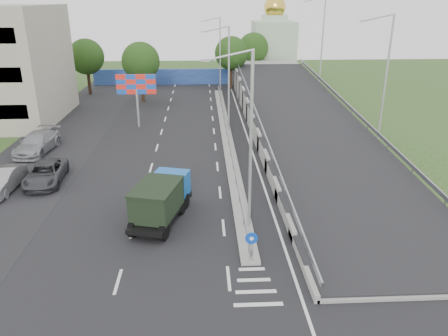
{
  "coord_description": "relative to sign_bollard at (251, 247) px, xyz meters",
  "views": [
    {
      "loc": [
        -2.31,
        -16.65,
        12.66
      ],
      "look_at": [
        -0.97,
        10.1,
        2.2
      ],
      "focal_mm": 35.0,
      "sensor_mm": 36.0,
      "label": 1
    }
  ],
  "objects": [
    {
      "name": "ground",
      "position": [
        0.0,
        -2.17,
        -1.03
      ],
      "size": [
        160.0,
        160.0,
        0.0
      ],
      "primitive_type": "plane",
      "color": "#2D4C1E",
      "rests_on": "ground"
    },
    {
      "name": "billboard",
      "position": [
        -9.0,
        25.83,
        3.15
      ],
      "size": [
        4.0,
        0.24,
        5.5
      ],
      "color": "#B2B5B7",
      "rests_on": "ground"
    },
    {
      "name": "dump_truck",
      "position": [
        -4.89,
        5.09,
        0.4
      ],
      "size": [
        3.55,
        6.21,
        2.58
      ],
      "rotation": [
        0.0,
        0.0,
        -0.26
      ],
      "color": "black",
      "rests_on": "ground"
    },
    {
      "name": "median_guardrail",
      "position": [
        0.0,
        21.83,
        -0.28
      ],
      "size": [
        0.09,
        44.0,
        0.71
      ],
      "color": "gray",
      "rests_on": "median"
    },
    {
      "name": "sign_bollard",
      "position": [
        0.0,
        0.0,
        0.0
      ],
      "size": [
        0.64,
        0.23,
        1.67
      ],
      "color": "black",
      "rests_on": "median"
    },
    {
      "name": "parked_car_c",
      "position": [
        -13.83,
        11.26,
        -0.31
      ],
      "size": [
        2.8,
        5.4,
        1.45
      ],
      "primitive_type": "imported",
      "rotation": [
        0.0,
        0.0,
        0.08
      ],
      "color": "#37383C",
      "rests_on": "ground"
    },
    {
      "name": "parked_car_b",
      "position": [
        -16.34,
        9.94,
        -0.25
      ],
      "size": [
        1.8,
        4.79,
        1.56
      ],
      "primitive_type": "imported",
      "rotation": [
        0.0,
        0.0,
        -0.03
      ],
      "color": "gray",
      "rests_on": "ground"
    },
    {
      "name": "tree_median_far",
      "position": [
        2.0,
        45.83,
        4.14
      ],
      "size": [
        4.8,
        4.8,
        7.6
      ],
      "color": "black",
      "rests_on": "ground"
    },
    {
      "name": "road_surface",
      "position": [
        -3.0,
        17.83,
        -1.03
      ],
      "size": [
        26.0,
        90.0,
        0.04
      ],
      "primitive_type": "cube",
      "color": "black",
      "rests_on": "ground"
    },
    {
      "name": "tree_left_mid",
      "position": [
        -10.0,
        37.83,
        4.14
      ],
      "size": [
        4.8,
        4.8,
        7.6
      ],
      "color": "black",
      "rests_on": "ground"
    },
    {
      "name": "lamp_post_far",
      "position": [
        0.11,
        43.83,
        4.77
      ],
      "size": [
        2.74,
        0.18,
        10.08
      ],
      "color": "#B2B5B7",
      "rests_on": "median"
    },
    {
      "name": "church",
      "position": [
        10.0,
        57.83,
        4.28
      ],
      "size": [
        7.0,
        7.0,
        13.8
      ],
      "color": "#B2CCAD",
      "rests_on": "ground"
    },
    {
      "name": "tree_ramp_far",
      "position": [
        6.0,
        52.83,
        4.14
      ],
      "size": [
        4.8,
        4.8,
        7.6
      ],
      "color": "black",
      "rests_on": "ground"
    },
    {
      "name": "blue_wall",
      "position": [
        -4.0,
        49.83,
        0.17
      ],
      "size": [
        30.0,
        0.5,
        2.4
      ],
      "primitive_type": "cube",
      "color": "navy",
      "rests_on": "ground"
    },
    {
      "name": "parked_car_d",
      "position": [
        -16.81,
        18.23,
        -0.18
      ],
      "size": [
        2.92,
        6.08,
        1.71
      ],
      "primitive_type": "imported",
      "rotation": [
        0.0,
        0.0,
        -0.09
      ],
      "color": "gray",
      "rests_on": "ground"
    },
    {
      "name": "tree_left_far",
      "position": [
        -18.0,
        42.83,
        4.14
      ],
      "size": [
        4.8,
        4.8,
        7.6
      ],
      "color": "black",
      "rests_on": "ground"
    },
    {
      "name": "median",
      "position": [
        0.0,
        21.83,
        -0.93
      ],
      "size": [
        1.0,
        44.0,
        0.2
      ],
      "primitive_type": "cube",
      "color": "gray",
      "rests_on": "ground"
    },
    {
      "name": "parking_strip",
      "position": [
        -16.0,
        17.83,
        -1.03
      ],
      "size": [
        8.0,
        90.0,
        0.05
      ],
      "primitive_type": "cube",
      "color": "black",
      "rests_on": "ground"
    },
    {
      "name": "lamp_post_near",
      "position": [
        0.11,
        3.83,
        4.77
      ],
      "size": [
        2.74,
        0.18,
        10.08
      ],
      "color": "#B2B5B7",
      "rests_on": "median"
    },
    {
      "name": "overpass_ramp",
      "position": [
        7.5,
        21.83,
        0.72
      ],
      "size": [
        10.0,
        50.0,
        3.5
      ],
      "color": "gray",
      "rests_on": "ground"
    },
    {
      "name": "lamp_post_mid",
      "position": [
        0.11,
        23.83,
        4.77
      ],
      "size": [
        2.74,
        0.18,
        10.08
      ],
      "color": "#B2B5B7",
      "rests_on": "median"
    }
  ]
}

